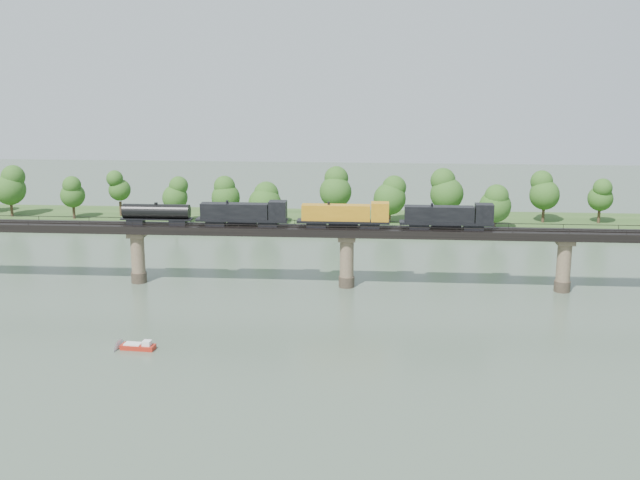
{
  "coord_description": "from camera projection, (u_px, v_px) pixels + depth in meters",
  "views": [
    {
      "loc": [
        5.78,
        -115.29,
        43.82
      ],
      "look_at": [
        -5.04,
        30.0,
        9.0
      ],
      "focal_mm": 45.0,
      "sensor_mm": 36.0,
      "label": 1
    }
  ],
  "objects": [
    {
      "name": "ground",
      "position": [
        338.0,
        343.0,
        122.43
      ],
      "size": [
        400.0,
        400.0,
        0.0
      ],
      "primitive_type": "plane",
      "color": "#3B4B3D",
      "rests_on": "ground"
    },
    {
      "name": "bridge",
      "position": [
        347.0,
        259.0,
        150.26
      ],
      "size": [
        236.0,
        30.0,
        11.5
      ],
      "color": "#473A2D",
      "rests_on": "ground"
    },
    {
      "name": "freight_train",
      "position": [
        310.0,
        215.0,
        148.82
      ],
      "size": [
        69.62,
        2.71,
        4.79
      ],
      "color": "black",
      "rests_on": "bridge"
    },
    {
      "name": "far_treeline",
      "position": [
        322.0,
        193.0,
        199.07
      ],
      "size": [
        289.06,
        17.54,
        13.6
      ],
      "color": "#382619",
      "rests_on": "far_bank"
    },
    {
      "name": "motorboat",
      "position": [
        139.0,
        346.0,
        119.88
      ],
      "size": [
        5.24,
        2.31,
        1.43
      ],
      "rotation": [
        0.0,
        0.0,
        -0.1
      ],
      "color": "#A82013",
      "rests_on": "ground"
    },
    {
      "name": "far_bank",
      "position": [
        356.0,
        222.0,
        204.69
      ],
      "size": [
        300.0,
        24.0,
        1.6
      ],
      "primitive_type": "cube",
      "color": "#2B481D",
      "rests_on": "ground"
    },
    {
      "name": "bridge_superstructure",
      "position": [
        347.0,
        226.0,
        148.78
      ],
      "size": [
        220.0,
        4.9,
        0.75
      ],
      "color": "black",
      "rests_on": "bridge"
    }
  ]
}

